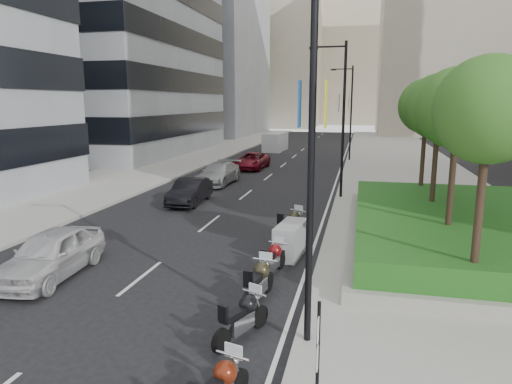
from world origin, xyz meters
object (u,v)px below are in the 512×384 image
(motorcycle_2, at_px, (242,317))
(motorcycle_5, at_px, (291,240))
(lamp_post_2, at_px, (350,108))
(motorcycle_3, at_px, (259,282))
(motorcycle_4, at_px, (272,260))
(car_d, at_px, (252,161))
(car_b, at_px, (190,191))
(car_c, at_px, (219,173))
(delivery_van, at_px, (275,143))
(motorcycle_6, at_px, (291,225))
(lamp_post_0, at_px, (305,129))
(car_a, at_px, (51,254))
(lamp_post_1, at_px, (341,112))
(parking_sign, at_px, (318,361))

(motorcycle_2, height_order, motorcycle_5, motorcycle_5)
(lamp_post_2, distance_m, motorcycle_3, 33.26)
(motorcycle_4, distance_m, car_d, 24.64)
(car_b, distance_m, car_c, 6.48)
(car_d, xyz_separation_m, delivery_van, (-0.71, 14.75, 0.28))
(motorcycle_6, bearing_deg, motorcycle_4, -154.67)
(lamp_post_0, bearing_deg, car_a, 163.88)
(lamp_post_1, bearing_deg, motorcycle_5, -96.29)
(motorcycle_6, bearing_deg, motorcycle_2, -154.41)
(motorcycle_2, distance_m, car_b, 15.41)
(lamp_post_0, bearing_deg, motorcycle_5, 100.81)
(car_b, bearing_deg, motorcycle_5, -50.04)
(lamp_post_2, height_order, car_a, lamp_post_2)
(lamp_post_0, relative_size, parking_sign, 3.60)
(motorcycle_2, bearing_deg, lamp_post_0, -65.17)
(parking_sign, xyz_separation_m, car_c, (-9.11, 23.31, -0.72))
(lamp_post_2, relative_size, delivery_van, 1.74)
(motorcycle_5, bearing_deg, motorcycle_4, 178.43)
(motorcycle_5, bearing_deg, lamp_post_1, 0.20)
(motorcycle_4, height_order, car_d, car_d)
(car_d, bearing_deg, lamp_post_1, -52.18)
(lamp_post_2, xyz_separation_m, parking_sign, (0.66, -38.00, -3.61))
(motorcycle_2, height_order, car_d, car_d)
(lamp_post_0, height_order, car_d, lamp_post_0)
(lamp_post_0, height_order, motorcycle_3, lamp_post_0)
(motorcycle_2, distance_m, motorcycle_6, 8.46)
(motorcycle_6, distance_m, delivery_van, 35.01)
(car_c, bearing_deg, parking_sign, -66.03)
(lamp_post_2, distance_m, motorcycle_4, 31.20)
(lamp_post_1, distance_m, car_c, 10.06)
(delivery_van, bearing_deg, motorcycle_2, -76.16)
(lamp_post_0, distance_m, motorcycle_3, 5.14)
(car_b, height_order, car_d, car_b)
(motorcycle_2, relative_size, car_c, 0.39)
(lamp_post_0, relative_size, car_b, 2.10)
(parking_sign, xyz_separation_m, car_b, (-8.75, 16.84, -0.75))
(lamp_post_0, height_order, motorcycle_4, lamp_post_0)
(motorcycle_3, relative_size, car_d, 0.44)
(car_b, bearing_deg, motorcycle_4, -57.88)
(lamp_post_2, xyz_separation_m, motorcycle_6, (-1.52, -26.58, -4.46))
(motorcycle_6, height_order, delivery_van, delivery_van)
(motorcycle_3, xyz_separation_m, car_d, (-6.43, 25.87, 0.10))
(lamp_post_0, height_order, car_b, lamp_post_0)
(lamp_post_1, height_order, lamp_post_2, same)
(car_a, xyz_separation_m, car_c, (0.08, 17.84, -0.04))
(motorcycle_2, relative_size, car_b, 0.46)
(motorcycle_2, bearing_deg, delivery_van, 32.69)
(lamp_post_2, height_order, motorcycle_5, lamp_post_2)
(motorcycle_5, xyz_separation_m, delivery_van, (-7.43, 36.48, 0.36))
(motorcycle_4, bearing_deg, car_a, 116.63)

